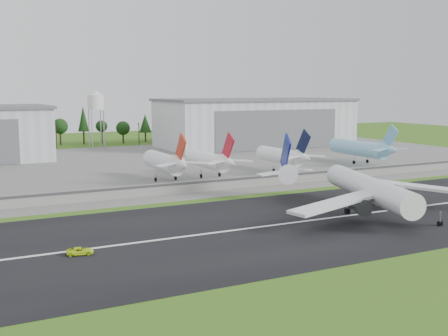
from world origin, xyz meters
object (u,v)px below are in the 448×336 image
main_airliner (370,194)px  parked_jet_red_b (212,161)px  parked_jet_red_a (167,163)px  parked_jet_skyblue (363,148)px  parked_jet_navy (284,156)px  ground_vehicle (80,251)px

main_airliner → parked_jet_red_b: bearing=-63.5°
parked_jet_red_a → parked_jet_skyblue: size_ratio=0.84×
parked_jet_navy → parked_jet_skyblue: parked_jet_skyblue is taller
parked_jet_navy → main_airliner: bearing=-105.7°
parked_jet_red_a → parked_jet_skyblue: bearing=3.3°
parked_jet_red_a → ground_vehicle: bearing=-122.4°
ground_vehicle → parked_jet_red_b: 92.29m
parked_jet_red_b → parked_jet_navy: parked_jet_navy is taller
parked_jet_red_a → parked_jet_red_b: bearing=-0.1°
main_airliner → parked_jet_skyblue: (60.11, 72.01, 1.48)m
parked_jet_red_a → parked_jet_navy: parked_jet_red_a is taller
main_airliner → ground_vehicle: main_airliner is taller
ground_vehicle → parked_jet_red_a: (44.08, 69.59, 5.56)m
parked_jet_red_a → parked_jet_navy: size_ratio=1.00×
parked_jet_navy → parked_jet_skyblue: size_ratio=0.84×
parked_jet_navy → parked_jet_red_a: bearing=180.0°
parked_jet_navy → parked_jet_red_b: bearing=-180.0°
main_airliner → parked_jet_red_a: size_ratio=1.85×
main_airliner → parked_jet_navy: main_airliner is taller
ground_vehicle → parked_jet_skyblue: 150.64m
parked_jet_red_b → parked_jet_skyblue: parked_jet_skyblue is taller
main_airliner → ground_vehicle: 70.81m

